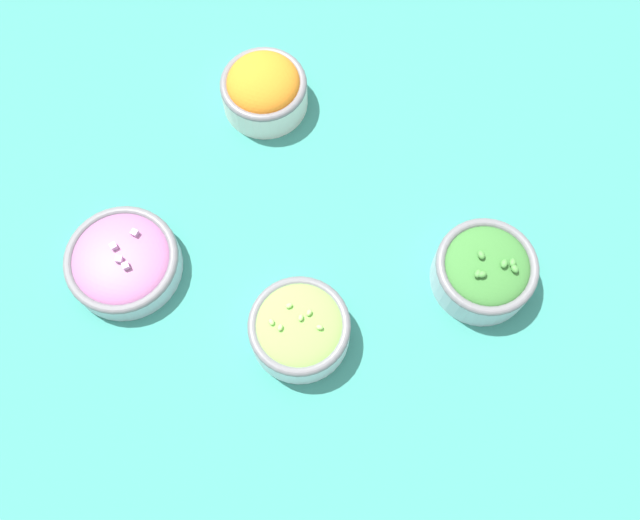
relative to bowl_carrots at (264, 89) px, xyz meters
The scene contains 5 objects.
ground_plane 0.27m from the bowl_carrots, 143.25° to the left, with size 3.00×3.00×0.00m, color #337F75.
bowl_carrots is the anchor object (origin of this frame).
bowl_lettuce 0.35m from the bowl_carrots, 134.82° to the left, with size 0.13×0.13×0.07m.
bowl_broccoli 0.39m from the bowl_carrots, behind, with size 0.13×0.13×0.07m.
bowl_red_onion 0.31m from the bowl_carrots, 91.21° to the left, with size 0.15×0.15×0.05m.
Camera 1 is at (-0.19, 0.25, 0.88)m, focal length 40.00 mm.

